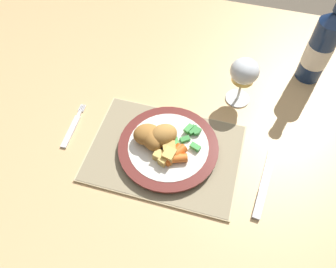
{
  "coord_description": "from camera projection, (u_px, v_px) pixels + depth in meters",
  "views": [
    {
      "loc": [
        0.16,
        -0.52,
        1.41
      ],
      "look_at": [
        0.05,
        -0.1,
        0.78
      ],
      "focal_mm": 35.0,
      "sensor_mm": 36.0,
      "label": 1
    }
  ],
  "objects": [
    {
      "name": "ground_plane",
      "position": [
        164.0,
        211.0,
        1.47
      ],
      "size": [
        6.0,
        6.0,
        0.0
      ],
      "primitive_type": "plane",
      "color": "brown"
    },
    {
      "name": "dining_table",
      "position": [
        162.0,
        125.0,
        0.93
      ],
      "size": [
        1.42,
        1.04,
        0.74
      ],
      "color": "tan",
      "rests_on": "ground"
    },
    {
      "name": "placemat",
      "position": [
        165.0,
        153.0,
        0.78
      ],
      "size": [
        0.36,
        0.25,
        0.01
      ],
      "color": "#CCB789",
      "rests_on": "dining_table"
    },
    {
      "name": "dinner_plate",
      "position": [
        168.0,
        148.0,
        0.77
      ],
      "size": [
        0.24,
        0.24,
        0.02
      ],
      "color": "white",
      "rests_on": "placemat"
    },
    {
      "name": "breaded_croquettes",
      "position": [
        155.0,
        137.0,
        0.75
      ],
      "size": [
        0.12,
        0.09,
        0.05
      ],
      "color": "#A87033",
      "rests_on": "dinner_plate"
    },
    {
      "name": "green_beans_pile",
      "position": [
        188.0,
        135.0,
        0.77
      ],
      "size": [
        0.09,
        0.07,
        0.01
      ],
      "color": "#338438",
      "rests_on": "dinner_plate"
    },
    {
      "name": "glazed_carrots",
      "position": [
        175.0,
        155.0,
        0.74
      ],
      "size": [
        0.06,
        0.06,
        0.02
      ],
      "color": "orange",
      "rests_on": "dinner_plate"
    },
    {
      "name": "fork",
      "position": [
        72.0,
        128.0,
        0.82
      ],
      "size": [
        0.02,
        0.14,
        0.01
      ],
      "color": "silver",
      "rests_on": "dining_table"
    },
    {
      "name": "table_knife",
      "position": [
        263.0,
        189.0,
        0.73
      ],
      "size": [
        0.04,
        0.18,
        0.01
      ],
      "color": "silver",
      "rests_on": "dining_table"
    },
    {
      "name": "wine_glass",
      "position": [
        244.0,
        73.0,
        0.8
      ],
      "size": [
        0.07,
        0.07,
        0.13
      ],
      "color": "silver",
      "rests_on": "dining_table"
    },
    {
      "name": "bottle",
      "position": [
        321.0,
        47.0,
        0.84
      ],
      "size": [
        0.07,
        0.07,
        0.28
      ],
      "color": "navy",
      "rests_on": "dining_table"
    },
    {
      "name": "roast_potatoes",
      "position": [
        167.0,
        154.0,
        0.74
      ],
      "size": [
        0.05,
        0.06,
        0.03
      ],
      "color": "gold",
      "rests_on": "dinner_plate"
    }
  ]
}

